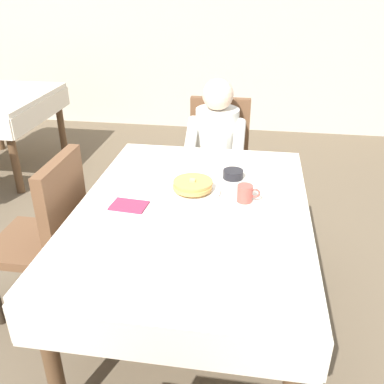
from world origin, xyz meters
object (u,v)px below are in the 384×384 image
object	(u,v)px
dining_table_main	(193,221)
spoon_near_edge	(179,228)
chair_left_side	(49,229)
bowl_butter	(233,174)
plate_breakfast	(192,192)
knife_right_of_plate	(230,197)
diner_person	(216,144)
cup_coffee	(245,193)
fork_left_of_plate	(155,192)
chair_diner	(218,154)
breakfast_stack	(193,186)

from	to	relation	value
dining_table_main	spoon_near_edge	distance (m)	0.24
chair_left_side	bowl_butter	distance (m)	1.02
plate_breakfast	knife_right_of_plate	xyz separation A→B (m)	(0.19, -0.02, -0.01)
diner_person	cup_coffee	bearing A→B (deg)	104.06
spoon_near_edge	chair_left_side	bearing A→B (deg)	158.15
plate_breakfast	cup_coffee	xyz separation A→B (m)	(0.27, -0.05, 0.03)
cup_coffee	bowl_butter	world-z (taller)	cup_coffee
diner_person	chair_left_side	xyz separation A→B (m)	(-0.78, -1.01, -0.14)
diner_person	spoon_near_edge	xyz separation A→B (m)	(-0.04, -1.23, 0.07)
chair_left_side	fork_left_of_plate	xyz separation A→B (m)	(0.56, 0.10, 0.21)
knife_right_of_plate	spoon_near_edge	bearing A→B (deg)	146.90
chair_diner	chair_left_side	xyz separation A→B (m)	(-0.78, -1.17, 0.00)
chair_diner	knife_right_of_plate	bearing A→B (deg)	98.42
diner_person	spoon_near_edge	bearing A→B (deg)	88.18
chair_left_side	plate_breakfast	world-z (taller)	chair_left_side
plate_breakfast	breakfast_stack	world-z (taller)	breakfast_stack
chair_diner	knife_right_of_plate	xyz separation A→B (m)	(0.16, -1.07, 0.21)
diner_person	cup_coffee	xyz separation A→B (m)	(0.23, -0.94, 0.11)
diner_person	plate_breakfast	distance (m)	0.90
plate_breakfast	spoon_near_edge	size ratio (longest dim) A/B	1.87
plate_breakfast	spoon_near_edge	distance (m)	0.34
bowl_butter	chair_left_side	bearing A→B (deg)	-160.57
dining_table_main	breakfast_stack	xyz separation A→B (m)	(-0.02, 0.12, 0.13)
chair_diner	fork_left_of_plate	distance (m)	1.11
dining_table_main	chair_diner	bearing A→B (deg)	89.48
bowl_butter	spoon_near_edge	world-z (taller)	bowl_butter
plate_breakfast	breakfast_stack	xyz separation A→B (m)	(0.00, 0.00, 0.03)
diner_person	bowl_butter	size ratio (longest dim) A/B	10.18
chair_diner	diner_person	xyz separation A→B (m)	(-0.00, -0.16, 0.14)
dining_table_main	bowl_butter	xyz separation A→B (m)	(0.17, 0.33, 0.11)
dining_table_main	bowl_butter	size ratio (longest dim) A/B	13.85
plate_breakfast	bowl_butter	xyz separation A→B (m)	(0.19, 0.21, 0.01)
chair_left_side	breakfast_stack	world-z (taller)	chair_left_side
dining_table_main	fork_left_of_plate	size ratio (longest dim) A/B	8.47
plate_breakfast	chair_left_side	bearing A→B (deg)	-170.84
chair_diner	chair_left_side	bearing A→B (deg)	56.27
dining_table_main	spoon_near_edge	xyz separation A→B (m)	(-0.03, -0.22, 0.09)
breakfast_stack	spoon_near_edge	world-z (taller)	breakfast_stack
bowl_butter	knife_right_of_plate	distance (m)	0.23
chair_left_side	breakfast_stack	bearing A→B (deg)	-80.82
chair_left_side	bowl_butter	size ratio (longest dim) A/B	8.45
plate_breakfast	spoon_near_edge	world-z (taller)	plate_breakfast
breakfast_stack	bowl_butter	world-z (taller)	breakfast_stack
plate_breakfast	knife_right_of_plate	size ratio (longest dim) A/B	1.40
spoon_near_edge	chair_diner	bearing A→B (deg)	82.89
breakfast_stack	cup_coffee	world-z (taller)	cup_coffee
chair_left_side	knife_right_of_plate	xyz separation A→B (m)	(0.94, 0.10, 0.21)
breakfast_stack	cup_coffee	size ratio (longest dim) A/B	1.88
cup_coffee	spoon_near_edge	distance (m)	0.40
bowl_butter	spoon_near_edge	xyz separation A→B (m)	(-0.20, -0.55, -0.02)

